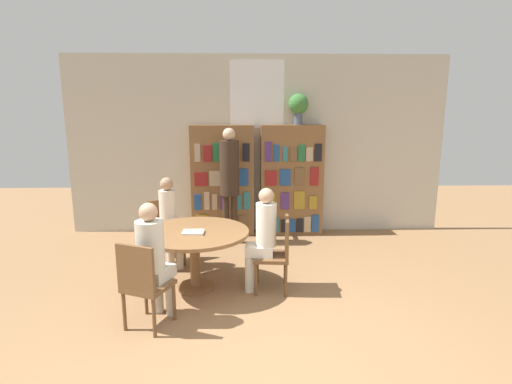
{
  "coord_description": "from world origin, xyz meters",
  "views": [
    {
      "loc": [
        -0.21,
        -2.94,
        2.09
      ],
      "look_at": [
        -0.07,
        2.13,
        1.05
      ],
      "focal_mm": 28.0,
      "sensor_mm": 36.0,
      "label": 1
    }
  ],
  "objects_px": {
    "chair_left_side": "(165,229)",
    "seated_reader_back": "(153,255)",
    "reading_table": "(194,240)",
    "chair_near_camera": "(143,282)",
    "bookshelf_left": "(223,181)",
    "chair_far_side": "(278,251)",
    "bookshelf_right": "(292,180)",
    "seated_reader_left": "(169,219)",
    "seated_reader_right": "(262,234)",
    "flower_vase": "(298,105)",
    "librarian_standing": "(230,174)"
  },
  "relations": [
    {
      "from": "chair_left_side",
      "to": "seated_reader_back",
      "type": "height_order",
      "value": "seated_reader_back"
    },
    {
      "from": "chair_far_side",
      "to": "librarian_standing",
      "type": "xyz_separation_m",
      "value": [
        -0.62,
        1.75,
        0.63
      ]
    },
    {
      "from": "reading_table",
      "to": "librarian_standing",
      "type": "xyz_separation_m",
      "value": [
        0.36,
        1.67,
        0.52
      ]
    },
    {
      "from": "chair_near_camera",
      "to": "librarian_standing",
      "type": "bearing_deg",
      "value": 96.75
    },
    {
      "from": "chair_left_side",
      "to": "seated_reader_right",
      "type": "distance_m",
      "value": 1.59
    },
    {
      "from": "bookshelf_right",
      "to": "chair_left_side",
      "type": "height_order",
      "value": "bookshelf_right"
    },
    {
      "from": "bookshelf_left",
      "to": "chair_near_camera",
      "type": "distance_m",
      "value": 3.16
    },
    {
      "from": "bookshelf_left",
      "to": "chair_near_camera",
      "type": "relative_size",
      "value": 2.1
    },
    {
      "from": "chair_near_camera",
      "to": "chair_left_side",
      "type": "height_order",
      "value": "same"
    },
    {
      "from": "bookshelf_right",
      "to": "seated_reader_right",
      "type": "relative_size",
      "value": 1.51
    },
    {
      "from": "seated_reader_left",
      "to": "seated_reader_right",
      "type": "height_order",
      "value": "seated_reader_right"
    },
    {
      "from": "bookshelf_right",
      "to": "reading_table",
      "type": "height_order",
      "value": "bookshelf_right"
    },
    {
      "from": "chair_near_camera",
      "to": "seated_reader_back",
      "type": "height_order",
      "value": "seated_reader_back"
    },
    {
      "from": "chair_near_camera",
      "to": "chair_left_side",
      "type": "bearing_deg",
      "value": 117.0
    },
    {
      "from": "bookshelf_right",
      "to": "bookshelf_left",
      "type": "bearing_deg",
      "value": -179.98
    },
    {
      "from": "bookshelf_left",
      "to": "librarian_standing",
      "type": "height_order",
      "value": "bookshelf_left"
    },
    {
      "from": "bookshelf_left",
      "to": "reading_table",
      "type": "height_order",
      "value": "bookshelf_left"
    },
    {
      "from": "reading_table",
      "to": "seated_reader_right",
      "type": "bearing_deg",
      "value": -4.77
    },
    {
      "from": "chair_near_camera",
      "to": "seated_reader_back",
      "type": "relative_size",
      "value": 0.72
    },
    {
      "from": "bookshelf_right",
      "to": "chair_left_side",
      "type": "relative_size",
      "value": 2.1
    },
    {
      "from": "flower_vase",
      "to": "seated_reader_right",
      "type": "height_order",
      "value": "flower_vase"
    },
    {
      "from": "seated_reader_left",
      "to": "seated_reader_back",
      "type": "height_order",
      "value": "seated_reader_back"
    },
    {
      "from": "bookshelf_left",
      "to": "chair_far_side",
      "type": "height_order",
      "value": "bookshelf_left"
    },
    {
      "from": "bookshelf_right",
      "to": "chair_left_side",
      "type": "bearing_deg",
      "value": -144.9
    },
    {
      "from": "bookshelf_left",
      "to": "seated_reader_right",
      "type": "xyz_separation_m",
      "value": [
        0.57,
        -2.24,
        -0.24
      ]
    },
    {
      "from": "chair_left_side",
      "to": "librarian_standing",
      "type": "distance_m",
      "value": 1.36
    },
    {
      "from": "reading_table",
      "to": "chair_left_side",
      "type": "xyz_separation_m",
      "value": [
        -0.51,
        0.84,
        -0.11
      ]
    },
    {
      "from": "flower_vase",
      "to": "chair_near_camera",
      "type": "relative_size",
      "value": 0.57
    },
    {
      "from": "chair_left_side",
      "to": "chair_far_side",
      "type": "xyz_separation_m",
      "value": [
        1.48,
        -0.92,
        0.0
      ]
    },
    {
      "from": "chair_near_camera",
      "to": "librarian_standing",
      "type": "distance_m",
      "value": 2.75
    },
    {
      "from": "chair_near_camera",
      "to": "seated_reader_right",
      "type": "xyz_separation_m",
      "value": [
        1.17,
        0.84,
        0.2
      ]
    },
    {
      "from": "chair_far_side",
      "to": "seated_reader_back",
      "type": "height_order",
      "value": "seated_reader_back"
    },
    {
      "from": "seated_reader_back",
      "to": "seated_reader_left",
      "type": "bearing_deg",
      "value": 116.83
    },
    {
      "from": "bookshelf_left",
      "to": "seated_reader_back",
      "type": "relative_size",
      "value": 1.51
    },
    {
      "from": "bookshelf_right",
      "to": "reading_table",
      "type": "xyz_separation_m",
      "value": [
        -1.39,
        -2.17,
        -0.32
      ]
    },
    {
      "from": "chair_far_side",
      "to": "librarian_standing",
      "type": "bearing_deg",
      "value": 24.15
    },
    {
      "from": "bookshelf_left",
      "to": "chair_near_camera",
      "type": "height_order",
      "value": "bookshelf_left"
    },
    {
      "from": "chair_left_side",
      "to": "chair_far_side",
      "type": "height_order",
      "value": "same"
    },
    {
      "from": "bookshelf_left",
      "to": "bookshelf_right",
      "type": "relative_size",
      "value": 1.0
    },
    {
      "from": "bookshelf_left",
      "to": "chair_left_side",
      "type": "relative_size",
      "value": 2.1
    },
    {
      "from": "seated_reader_right",
      "to": "chair_far_side",
      "type": "bearing_deg",
      "value": -90.0
    },
    {
      "from": "flower_vase",
      "to": "seated_reader_left",
      "type": "distance_m",
      "value": 2.84
    },
    {
      "from": "bookshelf_right",
      "to": "chair_far_side",
      "type": "height_order",
      "value": "bookshelf_right"
    },
    {
      "from": "reading_table",
      "to": "chair_near_camera",
      "type": "relative_size",
      "value": 1.45
    },
    {
      "from": "chair_near_camera",
      "to": "chair_far_side",
      "type": "relative_size",
      "value": 1.0
    },
    {
      "from": "chair_near_camera",
      "to": "chair_left_side",
      "type": "distance_m",
      "value": 1.74
    },
    {
      "from": "chair_near_camera",
      "to": "seated_reader_right",
      "type": "distance_m",
      "value": 1.45
    },
    {
      "from": "bookshelf_right",
      "to": "chair_left_side",
      "type": "distance_m",
      "value": 2.36
    },
    {
      "from": "bookshelf_right",
      "to": "librarian_standing",
      "type": "xyz_separation_m",
      "value": [
        -1.03,
        -0.5,
        0.2
      ]
    },
    {
      "from": "bookshelf_right",
      "to": "flower_vase",
      "type": "height_order",
      "value": "flower_vase"
    }
  ]
}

